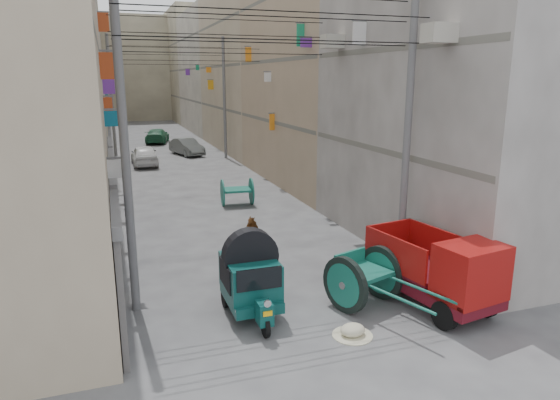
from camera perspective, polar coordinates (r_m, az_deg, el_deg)
name	(u,v)px	position (r m, az deg, el deg)	size (l,w,h in m)	color
building_row_left	(42,62)	(39.81, -25.59, 14.05)	(8.00, 62.00, 14.00)	tan
building_row_right	(261,64)	(41.35, -2.23, 15.28)	(8.00, 62.00, 14.00)	#ACA6A1
end_cap_building	(135,69)	(71.57, -16.26, 14.16)	(22.00, 10.00, 13.00)	#B5AC8F
shutters_left	(114,206)	(16.30, -18.39, -0.71)	(0.18, 14.40, 2.88)	#515156
signboards	(185,115)	(27.46, -10.84, 9.49)	(8.22, 40.52, 5.67)	orange
ac_units	(383,2)	(15.28, 11.72, 21.26)	(0.70, 6.55, 3.35)	#AFAB9D
utility_poles	(200,110)	(22.83, -9.16, 10.16)	(7.40, 22.20, 8.00)	#5F5E61
overhead_cables	(209,41)	(20.28, -8.14, 17.59)	(7.40, 22.52, 1.12)	black
auto_rickshaw	(251,277)	(11.63, -3.38, -8.73)	(1.28, 2.24, 1.57)	black
tonga_cart	(364,277)	(12.31, 9.57, -8.72)	(2.03, 3.20, 1.35)	black
mini_truck	(444,275)	(12.40, 18.20, -8.14)	(1.98, 3.50, 1.86)	black
second_cart	(237,191)	(21.58, -4.93, 1.01)	(1.42, 1.28, 1.17)	#155F4F
feed_sack	(353,330)	(11.12, 8.29, -14.48)	(0.54, 0.43, 0.27)	beige
horse	(261,250)	(13.80, -2.13, -5.76)	(0.82, 1.81, 1.53)	#5D2516
distant_car_white	(144,155)	(32.59, -15.25, 4.96)	(1.52, 3.79, 1.29)	silver
distant_car_grey	(187,147)	(36.37, -10.62, 5.99)	(1.25, 3.57, 1.18)	#4C504F
distant_car_green	(157,136)	(43.90, -13.86, 7.14)	(1.67, 4.11, 1.19)	#1F5D3B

